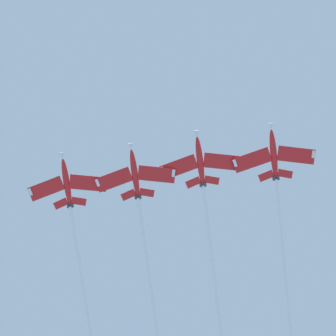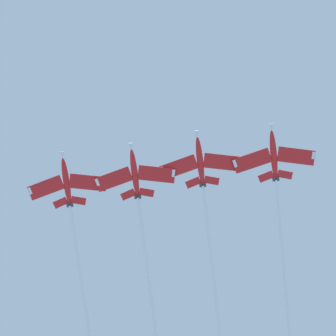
# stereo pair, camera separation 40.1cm
# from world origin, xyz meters

# --- Properties ---
(jet_far_left) EXTENTS (50.79, 33.41, 18.53)m
(jet_far_left) POSITION_xyz_m (-8.63, 22.73, 110.19)
(jet_far_left) COLOR red
(jet_inner_left) EXTENTS (48.55, 32.85, 16.51)m
(jet_inner_left) POSITION_xyz_m (-18.04, 7.87, 110.84)
(jet_inner_left) COLOR red
(jet_centre) EXTENTS (42.82, 29.70, 14.76)m
(jet_centre) POSITION_xyz_m (-25.80, -6.28, 110.35)
(jet_centre) COLOR red
(jet_inner_right) EXTENTS (41.94, 29.56, 15.51)m
(jet_inner_right) POSITION_xyz_m (-34.63, -20.82, 110.46)
(jet_inner_right) COLOR red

